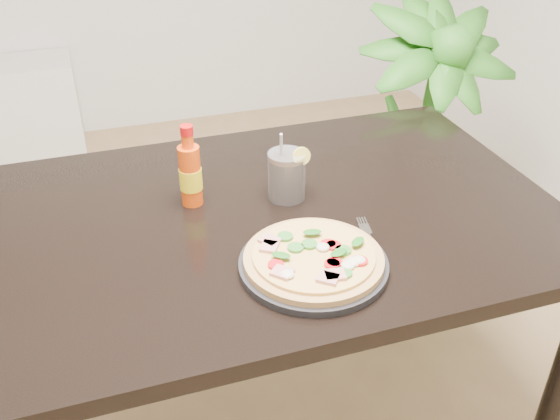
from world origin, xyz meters
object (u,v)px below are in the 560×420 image
object	(u,v)px
dining_table	(265,242)
pizza	(314,258)
hot_sauce_bottle	(190,174)
houseplant	(422,142)
cola_cup	(287,176)
fork	(369,239)
plate	(313,265)

from	to	relation	value
dining_table	pizza	distance (m)	0.26
hot_sauce_bottle	houseplant	size ratio (longest dim) A/B	0.20
cola_cup	fork	xyz separation A→B (m)	(0.11, -0.23, -0.05)
plate	houseplant	bearing A→B (deg)	48.57
plate	cola_cup	size ratio (longest dim) A/B	1.72
plate	fork	xyz separation A→B (m)	(0.15, 0.05, -0.01)
pizza	houseplant	distance (m)	1.20
dining_table	hot_sauce_bottle	bearing A→B (deg)	147.40
cola_cup	houseplant	bearing A→B (deg)	38.71
hot_sauce_bottle	cola_cup	size ratio (longest dim) A/B	1.13
cola_cup	pizza	bearing A→B (deg)	-97.59
cola_cup	fork	distance (m)	0.27
hot_sauce_bottle	houseplant	xyz separation A→B (m)	(0.96, 0.55, -0.32)
hot_sauce_bottle	fork	distance (m)	0.44
dining_table	cola_cup	world-z (taller)	cola_cup
houseplant	pizza	bearing A→B (deg)	-131.35
hot_sauce_bottle	cola_cup	distance (m)	0.23
cola_cup	hot_sauce_bottle	bearing A→B (deg)	169.08
cola_cup	fork	size ratio (longest dim) A/B	0.97
hot_sauce_bottle	fork	xyz separation A→B (m)	(0.34, -0.28, -0.08)
plate	cola_cup	xyz separation A→B (m)	(0.04, 0.29, 0.05)
dining_table	fork	bearing A→B (deg)	-44.04
plate	pizza	distance (m)	0.02
pizza	houseplant	bearing A→B (deg)	48.65
pizza	fork	distance (m)	0.16
plate	houseplant	size ratio (longest dim) A/B	0.30
dining_table	plate	xyz separation A→B (m)	(0.04, -0.23, 0.09)
dining_table	hot_sauce_bottle	xyz separation A→B (m)	(-0.15, 0.10, 0.16)
dining_table	fork	xyz separation A→B (m)	(0.19, -0.18, 0.09)
houseplant	fork	bearing A→B (deg)	-127.07
cola_cup	houseplant	size ratio (longest dim) A/B	0.18
hot_sauce_bottle	cola_cup	bearing A→B (deg)	-10.92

